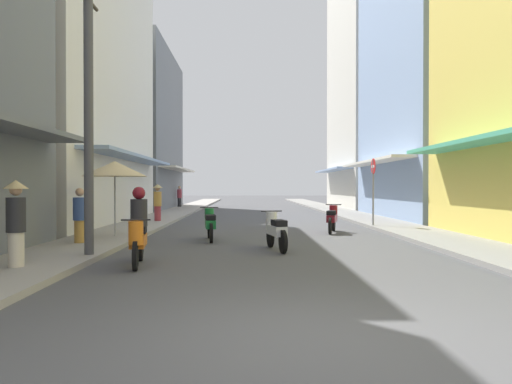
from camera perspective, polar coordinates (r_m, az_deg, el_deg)
The scene contains 18 objects.
ground_plane at distance 28.15m, azimuth 0.44°, elevation -2.60°, with size 118.98×118.98×0.00m, color #4C4C4F.
sidewalk_left at distance 28.45m, azimuth -9.58°, elevation -2.45°, with size 2.11×62.08×0.12m, color #9E9991.
sidewalk_right at distance 28.71m, azimuth 10.36°, elevation -2.43°, with size 2.11×62.08×0.12m, color gray.
building_left_mid at distance 22.94m, azimuth -22.66°, elevation 11.99°, with size 7.05×13.13×12.25m.
building_left_far at distance 35.50m, azimuth -14.61°, elevation 6.89°, with size 7.05×11.76×10.95m.
building_right_mid at distance 26.78m, azimuth 21.04°, elevation 15.13°, with size 7.05×10.87×16.63m.
building_right_far at distance 37.56m, azimuth 14.26°, elevation 11.49°, with size 7.05×10.89×17.36m.
motorbike_orange at distance 10.12m, azimuth -13.56°, elevation -4.36°, with size 0.55×1.80×1.58m.
motorbike_white at distance 12.22m, azimuth 2.33°, elevation -4.43°, with size 0.61×1.79×0.96m.
motorbike_maroon at distance 17.04m, azimuth 8.87°, elevation -3.01°, with size 0.68×1.77×0.96m.
motorbike_green at distance 14.43m, azimuth -5.38°, elevation -3.66°, with size 0.55×1.81×0.96m.
pedestrian_crossing at distance 9.93m, azimuth -26.17°, elevation -3.02°, with size 0.44×0.44×1.70m.
pedestrian_foreground at distance 36.22m, azimuth -8.91°, elevation -0.59°, with size 0.34×0.34×1.65m.
pedestrian_far at distance 21.39m, azimuth -11.39°, elevation -1.07°, with size 0.44×0.44×1.69m.
pedestrian_midway at distance 13.57m, azimuth -19.84°, elevation -2.84°, with size 0.34×0.34×1.55m.
vendor_umbrella at distance 15.06m, azimuth -16.12°, elevation 2.62°, with size 1.88×1.88×2.34m.
utility_pole at distance 11.24m, azimuth -18.92°, elevation 8.72°, with size 0.20×1.20×6.19m.
street_sign_no_entry at distance 19.02m, azimuth 13.49°, elevation 1.02°, with size 0.07×0.60×2.65m.
Camera 1 is at (-0.74, -5.06, 1.58)m, focal length 34.34 mm.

